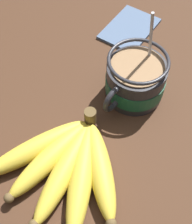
% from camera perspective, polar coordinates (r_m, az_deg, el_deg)
% --- Properties ---
extents(table, '(0.96, 0.96, 0.03)m').
position_cam_1_polar(table, '(0.57, 6.44, -0.24)').
color(table, '#422819').
rests_on(table, ground).
extents(coffee_mug, '(0.14, 0.10, 0.17)m').
position_cam_1_polar(coffee_mug, '(0.55, 7.16, 5.79)').
color(coffee_mug, '#28282D').
rests_on(coffee_mug, table).
extents(banana_bunch, '(0.20, 0.21, 0.04)m').
position_cam_1_polar(banana_bunch, '(0.48, -5.46, -9.57)').
color(banana_bunch, brown).
rests_on(banana_bunch, table).
extents(napkin, '(0.13, 0.10, 0.01)m').
position_cam_1_polar(napkin, '(0.69, 6.17, 14.92)').
color(napkin, slate).
rests_on(napkin, table).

